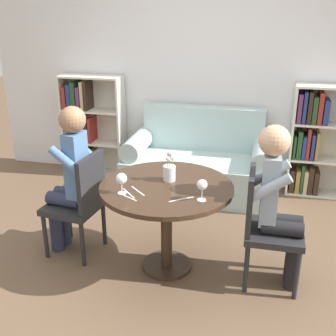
# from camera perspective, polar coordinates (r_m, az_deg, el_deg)

# --- Properties ---
(ground_plane) EXTENTS (16.00, 16.00, 0.00)m
(ground_plane) POSITION_cam_1_polar(r_m,az_deg,el_deg) (3.54, -0.19, -13.21)
(ground_plane) COLOR brown
(back_wall) EXTENTS (5.20, 0.05, 2.70)m
(back_wall) POSITION_cam_1_polar(r_m,az_deg,el_deg) (4.87, 5.36, 13.64)
(back_wall) COLOR silver
(back_wall) RESTS_ON ground_plane
(round_table) EXTENTS (1.02, 1.02, 0.73)m
(round_table) POSITION_cam_1_polar(r_m,az_deg,el_deg) (3.23, -0.21, -4.45)
(round_table) COLOR #382619
(round_table) RESTS_ON ground_plane
(couch) EXTENTS (1.60, 0.80, 0.92)m
(couch) POSITION_cam_1_polar(r_m,az_deg,el_deg) (4.73, 4.16, 0.38)
(couch) COLOR #A8C1C1
(couch) RESTS_ON ground_plane
(bookshelf_left) EXTENTS (0.74, 0.28, 1.22)m
(bookshelf_left) POSITION_cam_1_polar(r_m,az_deg,el_deg) (5.27, -10.81, 5.42)
(bookshelf_left) COLOR silver
(bookshelf_left) RESTS_ON ground_plane
(bookshelf_right) EXTENTS (0.74, 0.28, 1.22)m
(bookshelf_right) POSITION_cam_1_polar(r_m,az_deg,el_deg) (4.86, 19.47, 3.30)
(bookshelf_right) COLOR silver
(bookshelf_right) RESTS_ON ground_plane
(chair_left) EXTENTS (0.47, 0.47, 0.90)m
(chair_left) POSITION_cam_1_polar(r_m,az_deg,el_deg) (3.55, -11.81, -4.30)
(chair_left) COLOR #232326
(chair_left) RESTS_ON ground_plane
(chair_right) EXTENTS (0.42, 0.42, 0.90)m
(chair_right) POSITION_cam_1_polar(r_m,az_deg,el_deg) (3.22, 12.96, -7.31)
(chair_right) COLOR #232326
(chair_right) RESTS_ON ground_plane
(person_left) EXTENTS (0.44, 0.37, 1.28)m
(person_left) POSITION_cam_1_polar(r_m,az_deg,el_deg) (3.53, -13.17, -1.18)
(person_left) COLOR #282D47
(person_left) RESTS_ON ground_plane
(person_right) EXTENTS (0.42, 0.34, 1.25)m
(person_right) POSITION_cam_1_polar(r_m,az_deg,el_deg) (3.14, 14.80, -4.41)
(person_right) COLOR black
(person_right) RESTS_ON ground_plane
(wine_glass_left) EXTENTS (0.08, 0.08, 0.16)m
(wine_glass_left) POSITION_cam_1_polar(r_m,az_deg,el_deg) (3.02, -6.33, -1.52)
(wine_glass_left) COLOR white
(wine_glass_left) RESTS_ON round_table
(wine_glass_right) EXTENTS (0.07, 0.07, 0.16)m
(wine_glass_right) POSITION_cam_1_polar(r_m,az_deg,el_deg) (2.91, 4.64, -2.38)
(wine_glass_right) COLOR white
(wine_glass_right) RESTS_ON round_table
(flower_vase) EXTENTS (0.10, 0.10, 0.23)m
(flower_vase) POSITION_cam_1_polar(r_m,az_deg,el_deg) (3.23, 0.20, -0.46)
(flower_vase) COLOR silver
(flower_vase) RESTS_ON round_table
(knife_left_setting) EXTENTS (0.17, 0.10, 0.00)m
(knife_left_setting) POSITION_cam_1_polar(r_m,az_deg,el_deg) (3.01, -5.56, -3.89)
(knife_left_setting) COLOR silver
(knife_left_setting) RESTS_ON round_table
(fork_left_setting) EXTENTS (0.14, 0.14, 0.00)m
(fork_left_setting) POSITION_cam_1_polar(r_m,az_deg,el_deg) (3.09, -4.12, -3.11)
(fork_left_setting) COLOR silver
(fork_left_setting) RESTS_ON round_table
(knife_right_setting) EXTENTS (0.14, 0.15, 0.00)m
(knife_right_setting) POSITION_cam_1_polar(r_m,az_deg,el_deg) (3.06, -5.35, -3.43)
(knife_right_setting) COLOR silver
(knife_right_setting) RESTS_ON round_table
(fork_right_setting) EXTENTS (0.16, 0.12, 0.00)m
(fork_right_setting) POSITION_cam_1_polar(r_m,az_deg,el_deg) (2.96, 1.81, -4.26)
(fork_right_setting) COLOR silver
(fork_right_setting) RESTS_ON round_table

